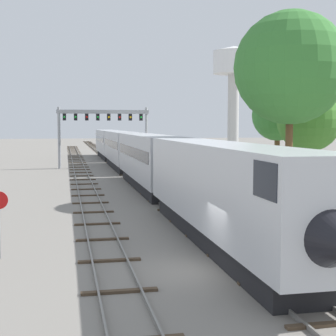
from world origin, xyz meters
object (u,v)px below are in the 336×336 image
at_px(trackside_tree_left, 309,120).
at_px(trackside_tree_right, 290,68).
at_px(trackside_tree_mid, 278,115).
at_px(signal_gantry, 103,123).
at_px(passenger_train, 132,153).
at_px(water_tower, 234,69).

height_order(trackside_tree_left, trackside_tree_right, trackside_tree_right).
bearing_deg(trackside_tree_mid, signal_gantry, 134.21).
distance_m(signal_gantry, trackside_tree_mid, 24.31).
relative_size(passenger_train, water_tower, 3.61).
bearing_deg(water_tower, trackside_tree_right, -105.74).
xyz_separation_m(passenger_train, signal_gantry, (-2.25, 11.95, 3.35)).
height_order(signal_gantry, trackside_tree_left, trackside_tree_left).
xyz_separation_m(trackside_tree_left, trackside_tree_right, (-4.90, -6.50, 3.80)).
distance_m(signal_gantry, trackside_tree_right, 33.88).
bearing_deg(trackside_tree_mid, water_tower, 75.27).
bearing_deg(trackside_tree_left, water_tower, 76.54).
xyz_separation_m(signal_gantry, trackside_tree_right, (11.75, -31.53, 3.97)).
distance_m(trackside_tree_left, trackside_tree_mid, 7.64).
distance_m(signal_gantry, trackside_tree_left, 30.06).
bearing_deg(trackside_tree_left, trackside_tree_mid, 87.76).
bearing_deg(water_tower, passenger_train, -118.21).
height_order(trackside_tree_mid, trackside_tree_right, trackside_tree_right).
relative_size(passenger_train, trackside_tree_left, 9.57).
height_order(water_tower, trackside_tree_left, water_tower).
relative_size(passenger_train, signal_gantry, 7.16).
distance_m(water_tower, trackside_tree_left, 75.23).
bearing_deg(passenger_train, trackside_tree_left, -42.25).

